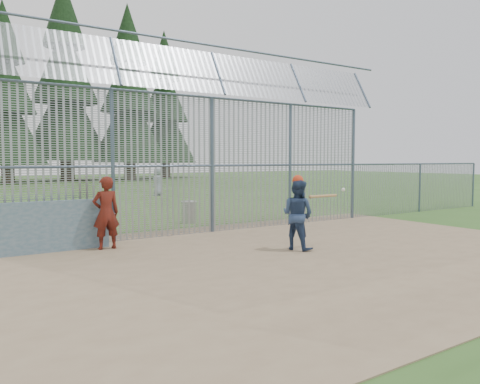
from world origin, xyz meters
TOP-DOWN VIEW (x-y plane):
  - ground at (0.00, 0.00)m, footprint 120.00×120.00m
  - dirt_infield at (0.00, -0.50)m, footprint 14.00×10.00m
  - dugout_wall at (-4.60, 2.90)m, footprint 2.50×0.12m
  - batter at (0.32, -0.02)m, footprint 0.86×0.98m
  - onlooker at (-3.50, 2.58)m, footprint 0.66×0.44m
  - bg_kid_standing at (4.42, 17.59)m, footprint 0.98×0.93m
  - batting_gear at (0.47, -0.06)m, footprint 1.44×0.45m
  - trash_can at (0.40, 5.78)m, footprint 0.56×0.56m
  - backstop_fence at (1.81, 3.43)m, footprint 20.09×0.81m
  - conifer_row at (1.93, 41.51)m, footprint 38.48×12.26m

SIDE VIEW (x-z plane):
  - ground at x=0.00m, z-range 0.00..0.00m
  - dirt_infield at x=0.00m, z-range 0.00..0.02m
  - trash_can at x=0.40m, z-range -0.03..0.79m
  - dugout_wall at x=-4.60m, z-range 0.02..1.22m
  - bg_kid_standing at x=4.42m, z-range 0.00..1.68m
  - batter at x=0.32m, z-range 0.02..1.70m
  - onlooker at x=-3.50m, z-range 0.02..1.78m
  - batting_gear at x=0.47m, z-range 1.32..1.89m
  - backstop_fence at x=1.81m, z-range -0.29..5.01m
  - conifer_row at x=1.93m, z-range 0.73..20.93m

